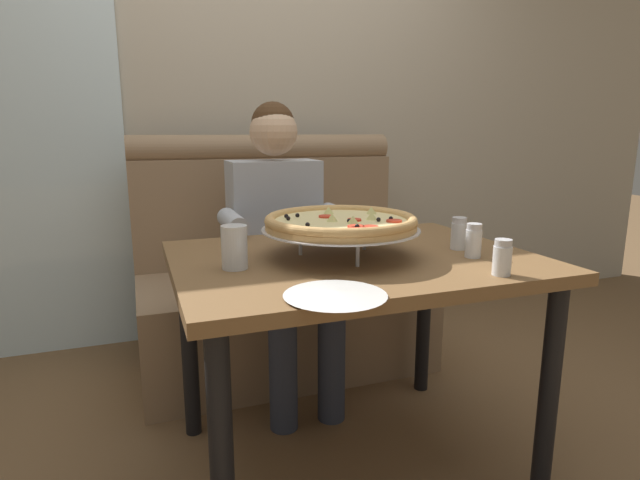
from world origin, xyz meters
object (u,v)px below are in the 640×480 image
object	(u,v)px
shaker_parmesan	(473,243)
plate_near_left	(335,293)
shaker_oregano	(459,236)
shaker_pepper_flakes	(502,260)
pizza	(341,223)
dining_table	(353,283)
booth_bench	(280,283)
drinking_glass	(235,250)
diner_main	(281,233)
patio_chair	(67,228)

from	to	relation	value
shaker_parmesan	plate_near_left	world-z (taller)	shaker_parmesan
shaker_oregano	shaker_pepper_flakes	xyz separation A→B (m)	(-0.08, -0.32, -0.00)
pizza	shaker_pepper_flakes	size ratio (longest dim) A/B	4.93
dining_table	shaker_pepper_flakes	bearing A→B (deg)	-50.50
booth_bench	drinking_glass	bearing A→B (deg)	-112.89
shaker_parmesan	diner_main	bearing A→B (deg)	117.66
plate_near_left	pizza	bearing A→B (deg)	65.73
dining_table	plate_near_left	size ratio (longest dim) A/B	4.49
plate_near_left	drinking_glass	world-z (taller)	drinking_glass
drinking_glass	dining_table	bearing A→B (deg)	4.46
drinking_glass	diner_main	bearing A→B (deg)	63.92
patio_chair	dining_table	bearing A→B (deg)	-63.35
booth_bench	pizza	world-z (taller)	booth_bench
shaker_pepper_flakes	drinking_glass	xyz separation A→B (m)	(-0.69, 0.33, 0.01)
plate_near_left	patio_chair	world-z (taller)	patio_chair
shaker_pepper_flakes	drinking_glass	bearing A→B (deg)	154.65
booth_bench	diner_main	bearing A→B (deg)	-104.20
shaker_oregano	dining_table	bearing A→B (deg)	173.69
pizza	shaker_parmesan	world-z (taller)	pizza
booth_bench	shaker_parmesan	size ratio (longest dim) A/B	12.50
patio_chair	shaker_parmesan	bearing A→B (deg)	-58.28
booth_bench	plate_near_left	world-z (taller)	booth_bench
dining_table	drinking_glass	distance (m)	0.42
drinking_glass	patio_chair	size ratio (longest dim) A/B	0.15
dining_table	plate_near_left	xyz separation A→B (m)	(-0.22, -0.38, 0.11)
dining_table	drinking_glass	size ratio (longest dim) A/B	8.95
diner_main	shaker_oregano	distance (m)	0.81
shaker_parmesan	shaker_pepper_flakes	world-z (taller)	shaker_parmesan
shaker_pepper_flakes	booth_bench	bearing A→B (deg)	103.15
pizza	booth_bench	bearing A→B (deg)	87.08
shaker_oregano	drinking_glass	xyz separation A→B (m)	(-0.77, 0.01, 0.01)
booth_bench	pizza	bearing A→B (deg)	-92.92
pizza	shaker_parmesan	size ratio (longest dim) A/B	4.61
booth_bench	shaker_parmesan	world-z (taller)	booth_bench
dining_table	diner_main	distance (m)	0.64
booth_bench	shaker_pepper_flakes	bearing A→B (deg)	-76.85
pizza	drinking_glass	distance (m)	0.35
dining_table	pizza	world-z (taller)	pizza
shaker_oregano	plate_near_left	world-z (taller)	shaker_oregano
dining_table	shaker_parmesan	xyz separation A→B (m)	(0.35, -0.16, 0.14)
diner_main	shaker_oregano	bearing A→B (deg)	-57.08
pizza	shaker_oregano	distance (m)	0.43
diner_main	shaker_parmesan	bearing A→B (deg)	-62.34
shaker_parmesan	shaker_oregano	bearing A→B (deg)	78.05
shaker_oregano	shaker_pepper_flakes	distance (m)	0.33
pizza	shaker_pepper_flakes	xyz separation A→B (m)	(0.34, -0.36, -0.07)
shaker_pepper_flakes	drinking_glass	size ratio (longest dim) A/B	0.80
pizza	shaker_oregano	bearing A→B (deg)	-5.33
dining_table	shaker_pepper_flakes	xyz separation A→B (m)	(0.30, -0.36, 0.14)
shaker_parmesan	shaker_pepper_flakes	distance (m)	0.21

